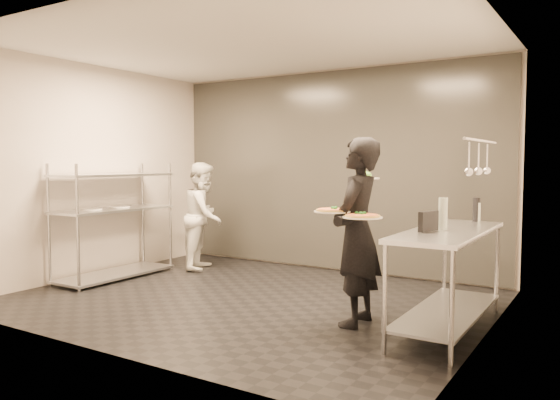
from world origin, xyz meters
The scene contains 13 objects.
room_shell centered at (0.00, 1.18, 1.40)m, with size 5.00×4.00×2.80m.
pass_rack centered at (-2.15, 0.00, 0.77)m, with size 0.60×1.60×1.50m.
prep_counter centered at (2.18, 0.00, 0.63)m, with size 0.60×1.80×0.92m.
utensil_rail centered at (2.43, 0.00, 1.55)m, with size 0.07×1.20×0.31m.
waiter centered at (1.40, -0.23, 0.87)m, with size 0.64×0.42×1.75m, color black.
chef centered at (-1.55, 1.10, 0.76)m, with size 0.73×0.57×1.51m, color white.
pizza_plate_near centered at (1.24, -0.43, 1.08)m, with size 0.33×0.33×0.05m.
pizza_plate_far centered at (1.56, -0.48, 1.05)m, with size 0.35×0.35×0.05m.
salad_plate centered at (1.35, 0.07, 1.38)m, with size 0.29×0.29×0.07m.
pos_monitor centered at (2.06, -0.21, 1.01)m, with size 0.05×0.24×0.17m, color black.
bottle_green centered at (2.13, -0.02, 1.06)m, with size 0.08×0.08×0.29m, color #94A195.
bottle_clear centered at (2.25, 0.80, 1.02)m, with size 0.06×0.06×0.19m, color #94A195.
bottle_dark centered at (2.24, 0.80, 1.04)m, with size 0.07×0.07×0.24m, color black.
Camera 1 is at (3.45, -4.87, 1.52)m, focal length 35.00 mm.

